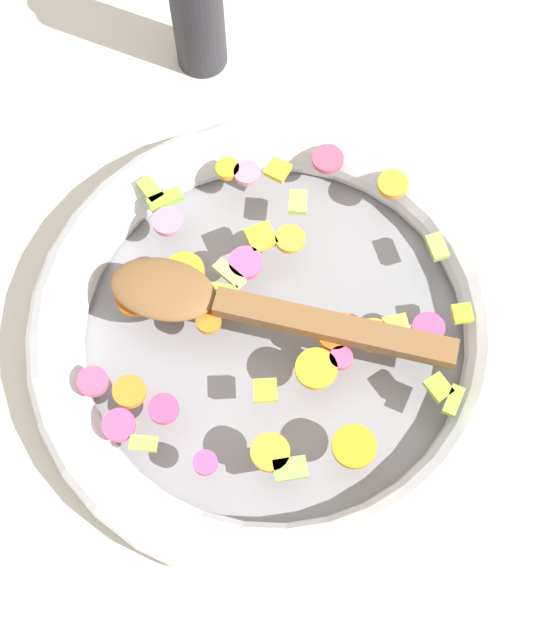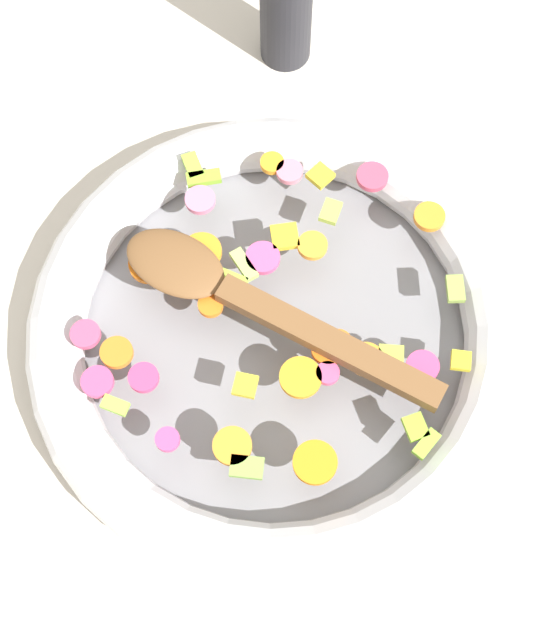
% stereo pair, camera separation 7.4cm
% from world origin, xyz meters
% --- Properties ---
extents(ground_plane, '(4.00, 4.00, 0.00)m').
position_xyz_m(ground_plane, '(0.00, 0.00, 0.00)').
color(ground_plane, beige).
extents(skillet, '(0.43, 0.43, 0.05)m').
position_xyz_m(skillet, '(0.00, 0.00, 0.02)').
color(skillet, slate).
rests_on(skillet, ground_plane).
extents(chopped_vegetables, '(0.34, 0.32, 0.01)m').
position_xyz_m(chopped_vegetables, '(-0.01, 0.01, 0.05)').
color(chopped_vegetables, orange).
rests_on(chopped_vegetables, skillet).
extents(wooden_spoon, '(0.25, 0.21, 0.01)m').
position_xyz_m(wooden_spoon, '(-0.02, 0.02, 0.06)').
color(wooden_spoon, brown).
rests_on(wooden_spoon, chopped_vegetables).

